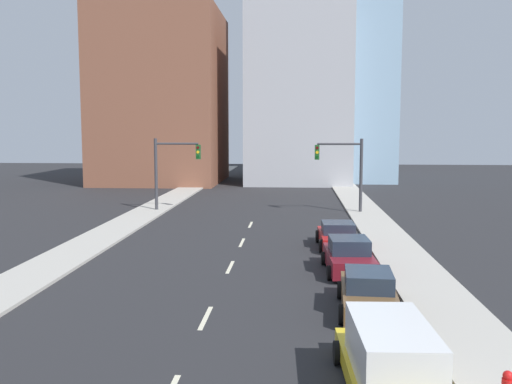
% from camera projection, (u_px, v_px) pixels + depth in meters
% --- Properties ---
extents(sidewalk_left, '(2.72, 91.86, 0.13)m').
position_uv_depth(sidewalk_left, '(171.00, 199.00, 51.27)').
color(sidewalk_left, '#ADA89E').
rests_on(sidewalk_left, ground).
extents(sidewalk_right, '(2.72, 91.86, 0.13)m').
position_uv_depth(sidewalk_right, '(356.00, 201.00, 50.11)').
color(sidewalk_right, '#ADA89E').
rests_on(sidewalk_right, ground).
extents(lane_stripe_at_14m, '(0.16, 2.40, 0.01)m').
position_uv_depth(lane_stripe_at_14m, '(206.00, 318.00, 19.14)').
color(lane_stripe_at_14m, beige).
rests_on(lane_stripe_at_14m, ground).
extents(lane_stripe_at_21m, '(0.16, 2.40, 0.01)m').
position_uv_depth(lane_stripe_at_21m, '(230.00, 267.00, 26.21)').
color(lane_stripe_at_21m, beige).
rests_on(lane_stripe_at_21m, ground).
extents(lane_stripe_at_27m, '(0.16, 2.40, 0.01)m').
position_uv_depth(lane_stripe_at_27m, '(242.00, 243.00, 31.87)').
color(lane_stripe_at_27m, beige).
rests_on(lane_stripe_at_27m, ground).
extents(lane_stripe_at_33m, '(0.16, 2.40, 0.01)m').
position_uv_depth(lane_stripe_at_33m, '(251.00, 225.00, 37.88)').
color(lane_stripe_at_33m, beige).
rests_on(lane_stripe_at_33m, ground).
extents(building_brick_left, '(14.00, 16.00, 20.15)m').
position_uv_depth(building_brick_left, '(162.00, 98.00, 68.09)').
color(building_brick_left, brown).
rests_on(building_brick_left, ground).
extents(building_office_center, '(12.00, 20.00, 20.06)m').
position_uv_depth(building_office_center, '(298.00, 99.00, 70.93)').
color(building_office_center, '#A8A8AD').
rests_on(building_office_center, ground).
extents(building_glass_right, '(13.00, 20.00, 31.77)m').
position_uv_depth(building_glass_right, '(337.00, 55.00, 73.90)').
color(building_glass_right, '#8CADC6').
rests_on(building_glass_right, ground).
extents(traffic_signal_left, '(3.60, 0.35, 5.62)m').
position_uv_depth(traffic_signal_left, '(169.00, 165.00, 43.72)').
color(traffic_signal_left, '#38383D').
rests_on(traffic_signal_left, ground).
extents(traffic_signal_right, '(3.60, 0.35, 5.62)m').
position_uv_depth(traffic_signal_right, '(347.00, 165.00, 42.77)').
color(traffic_signal_right, '#38383D').
rests_on(traffic_signal_right, ground).
extents(box_truck_yellow, '(2.41, 5.59, 1.82)m').
position_uv_depth(box_truck_yellow, '(390.00, 361.00, 13.40)').
color(box_truck_yellow, gold).
rests_on(box_truck_yellow, ground).
extents(sedan_brown, '(2.29, 4.71, 1.44)m').
position_uv_depth(sedan_brown, '(368.00, 293.00, 19.75)').
color(sedan_brown, brown).
rests_on(sedan_brown, ground).
extents(sedan_maroon, '(2.33, 4.46, 1.55)m').
position_uv_depth(sedan_maroon, '(349.00, 257.00, 25.21)').
color(sedan_maroon, maroon).
rests_on(sedan_maroon, ground).
extents(sedan_red, '(2.28, 4.34, 1.36)m').
position_uv_depth(sedan_red, '(338.00, 236.00, 30.57)').
color(sedan_red, red).
rests_on(sedan_red, ground).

